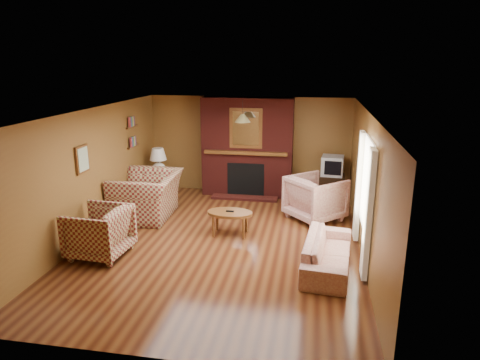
% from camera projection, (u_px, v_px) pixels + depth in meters
% --- Properties ---
extents(floor, '(6.50, 6.50, 0.00)m').
position_uv_depth(floor, '(222.00, 242.00, 7.92)').
color(floor, '#3F1B0D').
rests_on(floor, ground).
extents(ceiling, '(6.50, 6.50, 0.00)m').
position_uv_depth(ceiling, '(220.00, 112.00, 7.27)').
color(ceiling, silver).
rests_on(ceiling, wall_back).
extents(wall_back, '(6.50, 0.00, 6.50)m').
position_uv_depth(wall_back, '(249.00, 145.00, 10.67)').
color(wall_back, brown).
rests_on(wall_back, floor).
extents(wall_front, '(6.50, 0.00, 6.50)m').
position_uv_depth(wall_front, '(155.00, 263.00, 4.51)').
color(wall_front, brown).
rests_on(wall_front, floor).
extents(wall_left, '(0.00, 6.50, 6.50)m').
position_uv_depth(wall_left, '(91.00, 174.00, 8.01)').
color(wall_left, brown).
rests_on(wall_left, floor).
extents(wall_right, '(0.00, 6.50, 6.50)m').
position_uv_depth(wall_right, '(366.00, 187.00, 7.18)').
color(wall_right, brown).
rests_on(wall_right, floor).
extents(fireplace, '(2.20, 0.82, 2.40)m').
position_uv_depth(fireplace, '(247.00, 148.00, 10.43)').
color(fireplace, '#4C1410').
rests_on(fireplace, floor).
extents(window_right, '(0.10, 1.85, 2.00)m').
position_uv_depth(window_right, '(364.00, 195.00, 7.02)').
color(window_right, beige).
rests_on(window_right, wall_right).
extents(bookshelf, '(0.09, 0.55, 0.71)m').
position_uv_depth(bookshelf, '(134.00, 133.00, 9.67)').
color(bookshelf, brown).
rests_on(bookshelf, wall_left).
extents(botanical_print, '(0.05, 0.40, 0.50)m').
position_uv_depth(botanical_print, '(82.00, 159.00, 7.62)').
color(botanical_print, brown).
rests_on(botanical_print, wall_left).
extents(pendant_light, '(0.36, 0.36, 0.48)m').
position_uv_depth(pendant_light, '(243.00, 118.00, 9.55)').
color(pendant_light, black).
rests_on(pendant_light, ceiling).
extents(plaid_loveseat, '(1.34, 1.51, 0.95)m').
position_uv_depth(plaid_loveseat, '(147.00, 195.00, 9.10)').
color(plaid_loveseat, maroon).
rests_on(plaid_loveseat, floor).
extents(plaid_armchair, '(1.01, 0.98, 0.86)m').
position_uv_depth(plaid_armchair, '(99.00, 232.00, 7.29)').
color(plaid_armchair, maroon).
rests_on(plaid_armchair, floor).
extents(floral_sofa, '(0.87, 1.84, 0.52)m').
position_uv_depth(floral_sofa, '(328.00, 252.00, 6.91)').
color(floral_sofa, beige).
rests_on(floral_sofa, floor).
extents(floral_armchair, '(1.43, 1.43, 0.93)m').
position_uv_depth(floral_armchair, '(316.00, 198.00, 8.96)').
color(floral_armchair, beige).
rests_on(floral_armchair, floor).
extents(coffee_table, '(0.87, 0.54, 0.48)m').
position_uv_depth(coffee_table, '(230.00, 215.00, 8.18)').
color(coffee_table, brown).
rests_on(coffee_table, floor).
extents(side_table, '(0.43, 0.43, 0.54)m').
position_uv_depth(side_table, '(160.00, 186.00, 10.52)').
color(side_table, brown).
rests_on(side_table, floor).
extents(table_lamp, '(0.41, 0.41, 0.67)m').
position_uv_depth(table_lamp, '(158.00, 160.00, 10.34)').
color(table_lamp, silver).
rests_on(table_lamp, side_table).
extents(tv_stand, '(0.61, 0.56, 0.64)m').
position_uv_depth(tv_stand, '(331.00, 188.00, 10.14)').
color(tv_stand, black).
rests_on(tv_stand, floor).
extents(crt_tv, '(0.54, 0.54, 0.46)m').
position_uv_depth(crt_tv, '(332.00, 166.00, 9.99)').
color(crt_tv, '#B0B3B8').
rests_on(crt_tv, tv_stand).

